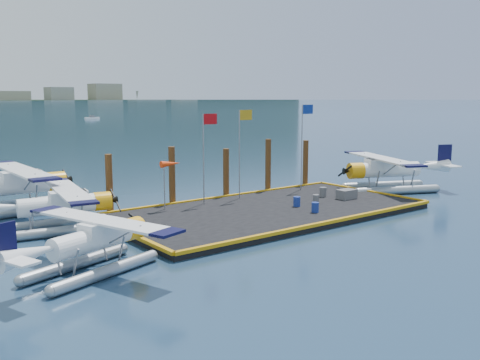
{
  "coord_description": "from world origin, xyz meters",
  "views": [
    {
      "loc": [
        -21.98,
        -25.65,
        7.59
      ],
      "look_at": [
        -0.83,
        2.0,
        2.07
      ],
      "focal_mm": 40.0,
      "sensor_mm": 36.0,
      "label": 1
    }
  ],
  "objects_px": {
    "drum_1": "(316,199)",
    "drum_3": "(315,207)",
    "flagpole_yellow": "(242,140)",
    "piling_3": "(268,167)",
    "seaplane_a": "(96,242)",
    "piling_4": "(305,165)",
    "drum_2": "(297,202)",
    "flagpole_red": "(206,144)",
    "seaplane_c": "(15,188)",
    "piling_0": "(109,186)",
    "seaplane_d": "(386,172)",
    "drum_4": "(323,192)",
    "crate": "(347,194)",
    "windsock": "(170,165)",
    "piling_2": "(226,175)",
    "seaplane_b": "(62,208)",
    "piling_1": "(172,178)",
    "flagpole_blue": "(304,134)"
  },
  "relations": [
    {
      "from": "drum_1",
      "to": "drum_3",
      "type": "relative_size",
      "value": 0.92
    },
    {
      "from": "flagpole_yellow",
      "to": "piling_3",
      "type": "bearing_deg",
      "value": 22.85
    },
    {
      "from": "drum_1",
      "to": "seaplane_a",
      "type": "bearing_deg",
      "value": -168.61
    },
    {
      "from": "seaplane_a",
      "to": "piling_4",
      "type": "distance_m",
      "value": 23.79
    },
    {
      "from": "drum_2",
      "to": "flagpole_red",
      "type": "distance_m",
      "value": 7.1
    },
    {
      "from": "drum_1",
      "to": "drum_3",
      "type": "distance_m",
      "value": 2.92
    },
    {
      "from": "seaplane_c",
      "to": "piling_0",
      "type": "xyz_separation_m",
      "value": [
        4.37,
        -4.9,
        0.35
      ]
    },
    {
      "from": "seaplane_a",
      "to": "piling_4",
      "type": "bearing_deg",
      "value": 95.17
    },
    {
      "from": "seaplane_c",
      "to": "piling_3",
      "type": "xyz_separation_m",
      "value": [
        17.37,
        -4.9,
        0.5
      ]
    },
    {
      "from": "seaplane_d",
      "to": "drum_4",
      "type": "bearing_deg",
      "value": 113.0
    },
    {
      "from": "seaplane_d",
      "to": "drum_3",
      "type": "relative_size",
      "value": 15.88
    },
    {
      "from": "flagpole_red",
      "to": "flagpole_yellow",
      "type": "xyz_separation_m",
      "value": [
        3.0,
        0.0,
        0.12
      ]
    },
    {
      "from": "seaplane_c",
      "to": "drum_3",
      "type": "bearing_deg",
      "value": 47.39
    },
    {
      "from": "seaplane_d",
      "to": "piling_0",
      "type": "relative_size",
      "value": 2.51
    },
    {
      "from": "crate",
      "to": "flagpole_yellow",
      "type": "relative_size",
      "value": 0.21
    },
    {
      "from": "drum_2",
      "to": "piling_4",
      "type": "xyz_separation_m",
      "value": [
        6.67,
        6.06,
        1.28
      ]
    },
    {
      "from": "flagpole_red",
      "to": "windsock",
      "type": "xyz_separation_m",
      "value": [
        -2.73,
        0.0,
        -1.17
      ]
    },
    {
      "from": "piling_4",
      "to": "drum_4",
      "type": "bearing_deg",
      "value": -120.99
    },
    {
      "from": "seaplane_c",
      "to": "piling_2",
      "type": "relative_size",
      "value": 2.79
    },
    {
      "from": "drum_4",
      "to": "piling_0",
      "type": "height_order",
      "value": "piling_0"
    },
    {
      "from": "flagpole_red",
      "to": "piling_3",
      "type": "relative_size",
      "value": 1.4
    },
    {
      "from": "piling_0",
      "to": "seaplane_b",
      "type": "bearing_deg",
      "value": -154.36
    },
    {
      "from": "piling_1",
      "to": "piling_2",
      "type": "height_order",
      "value": "piling_1"
    },
    {
      "from": "seaplane_b",
      "to": "piling_0",
      "type": "distance_m",
      "value": 4.03
    },
    {
      "from": "flagpole_yellow",
      "to": "seaplane_b",
      "type": "bearing_deg",
      "value": -179.46
    },
    {
      "from": "drum_2",
      "to": "windsock",
      "type": "relative_size",
      "value": 0.21
    },
    {
      "from": "flagpole_red",
      "to": "windsock",
      "type": "distance_m",
      "value": 2.97
    },
    {
      "from": "seaplane_a",
      "to": "piling_1",
      "type": "bearing_deg",
      "value": 117.2
    },
    {
      "from": "seaplane_a",
      "to": "drum_4",
      "type": "height_order",
      "value": "seaplane_a"
    },
    {
      "from": "crate",
      "to": "flagpole_yellow",
      "type": "height_order",
      "value": "flagpole_yellow"
    },
    {
      "from": "seaplane_b",
      "to": "piling_3",
      "type": "xyz_separation_m",
      "value": [
        16.59,
        1.72,
        0.77
      ]
    },
    {
      "from": "seaplane_a",
      "to": "piling_3",
      "type": "xyz_separation_m",
      "value": [
        17.81,
        9.47,
        0.84
      ]
    },
    {
      "from": "flagpole_yellow",
      "to": "piling_2",
      "type": "height_order",
      "value": "flagpole_yellow"
    },
    {
      "from": "piling_3",
      "to": "piling_4",
      "type": "height_order",
      "value": "piling_3"
    },
    {
      "from": "drum_3",
      "to": "piling_0",
      "type": "distance_m",
      "value": 12.9
    },
    {
      "from": "seaplane_b",
      "to": "crate",
      "type": "xyz_separation_m",
      "value": [
        18.52,
        -4.55,
        -0.65
      ]
    },
    {
      "from": "crate",
      "to": "flagpole_red",
      "type": "height_order",
      "value": "flagpole_red"
    },
    {
      "from": "seaplane_c",
      "to": "seaplane_a",
      "type": "bearing_deg",
      "value": -2.21
    },
    {
      "from": "seaplane_a",
      "to": "windsock",
      "type": "relative_size",
      "value": 2.7
    },
    {
      "from": "piling_4",
      "to": "piling_3",
      "type": "bearing_deg",
      "value": 180.0
    },
    {
      "from": "seaplane_c",
      "to": "drum_1",
      "type": "height_order",
      "value": "seaplane_c"
    },
    {
      "from": "seaplane_b",
      "to": "piling_3",
      "type": "height_order",
      "value": "piling_3"
    },
    {
      "from": "drum_4",
      "to": "seaplane_a",
      "type": "bearing_deg",
      "value": -166.0
    },
    {
      "from": "seaplane_a",
      "to": "seaplane_d",
      "type": "distance_m",
      "value": 26.33
    },
    {
      "from": "flagpole_blue",
      "to": "piling_2",
      "type": "bearing_deg",
      "value": 165.52
    },
    {
      "from": "drum_4",
      "to": "flagpole_red",
      "type": "relative_size",
      "value": 0.11
    },
    {
      "from": "drum_3",
      "to": "seaplane_a",
      "type": "bearing_deg",
      "value": -174.65
    },
    {
      "from": "seaplane_a",
      "to": "flagpole_blue",
      "type": "relative_size",
      "value": 1.3
    },
    {
      "from": "drum_1",
      "to": "piling_3",
      "type": "height_order",
      "value": "piling_3"
    },
    {
      "from": "drum_1",
      "to": "piling_2",
      "type": "bearing_deg",
      "value": 116.95
    }
  ]
}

